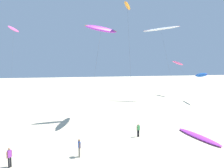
{
  "coord_description": "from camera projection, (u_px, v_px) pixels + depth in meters",
  "views": [
    {
      "loc": [
        -5.81,
        2.3,
        8.38
      ],
      "look_at": [
        -0.89,
        20.43,
        6.64
      ],
      "focal_mm": 31.32,
      "sensor_mm": 36.0,
      "label": 1
    }
  ],
  "objects": [
    {
      "name": "flying_kite_0",
      "position": [
        101.0,
        29.0,
        29.17
      ],
      "size": [
        5.91,
        7.34,
        14.77
      ],
      "color": "purple",
      "rests_on": "ground"
    },
    {
      "name": "flying_kite_1",
      "position": [
        127.0,
        6.0,
        28.79
      ],
      "size": [
        3.48,
        6.48,
        18.21
      ],
      "color": "orange",
      "rests_on": "ground"
    },
    {
      "name": "flying_kite_2",
      "position": [
        14.0,
        29.0,
        46.21
      ],
      "size": [
        2.36,
        6.78,
        17.79
      ],
      "color": "#EA5193",
      "rests_on": "ground"
    },
    {
      "name": "flying_kite_3",
      "position": [
        178.0,
        63.0,
        55.19
      ],
      "size": [
        2.04,
        10.47,
        10.22
      ],
      "color": "#EA5193",
      "rests_on": "ground"
    },
    {
      "name": "flying_kite_4",
      "position": [
        161.0,
        29.0,
        46.88
      ],
      "size": [
        8.23,
        5.93,
        18.1
      ],
      "color": "white",
      "rests_on": "ground"
    },
    {
      "name": "flying_kite_5",
      "position": [
        201.0,
        75.0,
        44.68
      ],
      "size": [
        5.33,
        9.15,
        7.1
      ],
      "color": "blue",
      "rests_on": "ground"
    },
    {
      "name": "grounded_kite_1",
      "position": [
        198.0,
        136.0,
        22.81
      ],
      "size": [
        1.86,
        6.39,
        0.32
      ],
      "color": "purple",
      "rests_on": "ground"
    },
    {
      "name": "person_foreground_walker",
      "position": [
        79.0,
        147.0,
        17.95
      ],
      "size": [
        0.24,
        0.51,
        1.69
      ],
      "color": "slate",
      "rests_on": "ground"
    },
    {
      "name": "person_near_left",
      "position": [
        9.0,
        157.0,
        16.1
      ],
      "size": [
        0.41,
        0.37,
        1.7
      ],
      "color": "black",
      "rests_on": "ground"
    },
    {
      "name": "person_mid_field",
      "position": [
        138.0,
        130.0,
        23.07
      ],
      "size": [
        0.5,
        0.25,
        1.62
      ],
      "color": "black",
      "rests_on": "ground"
    }
  ]
}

